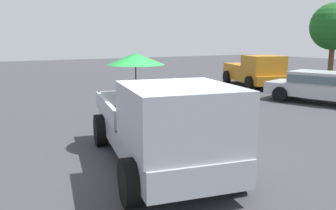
# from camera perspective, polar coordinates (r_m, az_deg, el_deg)

# --- Properties ---
(ground_plane) EXTENTS (80.00, 80.00, 0.00)m
(ground_plane) POSITION_cam_1_polar(r_m,az_deg,el_deg) (7.84, -1.79, -9.41)
(ground_plane) COLOR #38383D
(pickup_truck_main) EXTENTS (5.32, 3.05, 2.35)m
(pickup_truck_main) POSITION_cam_1_polar(r_m,az_deg,el_deg) (7.18, -0.97, -3.03)
(pickup_truck_main) COLOR black
(pickup_truck_main) RESTS_ON ground
(pickup_truck_far) EXTENTS (5.12, 3.26, 1.80)m
(pickup_truck_far) POSITION_cam_1_polar(r_m,az_deg,el_deg) (20.64, 13.88, 5.33)
(pickup_truck_far) COLOR black
(pickup_truck_far) RESTS_ON ground
(parked_sedan_far) EXTENTS (4.63, 2.98, 1.33)m
(parked_sedan_far) POSITION_cam_1_polar(r_m,az_deg,el_deg) (16.22, 23.32, 2.92)
(parked_sedan_far) COLOR black
(parked_sedan_far) RESTS_ON ground
(tree_by_lot) EXTENTS (2.87, 2.87, 4.87)m
(tree_by_lot) POSITION_cam_1_polar(r_m,az_deg,el_deg) (24.29, 25.30, 11.40)
(tree_by_lot) COLOR brown
(tree_by_lot) RESTS_ON ground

